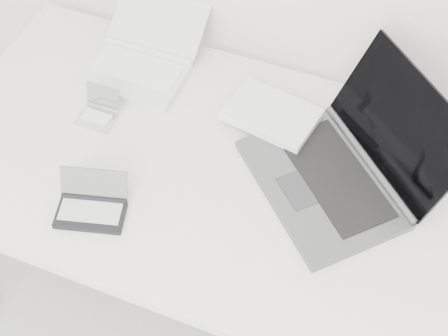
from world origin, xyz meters
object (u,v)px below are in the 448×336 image
at_px(netbook_open_white, 142,59).
at_px(palmtop_charcoal, 92,206).
at_px(desk, 241,185).
at_px(laptop_large, 329,156).

height_order(netbook_open_white, palmtop_charcoal, netbook_open_white).
distance_m(desk, netbook_open_white, 0.48).
height_order(desk, netbook_open_white, netbook_open_white).
xyz_separation_m(laptop_large, palmtop_charcoal, (-0.48, -0.33, -0.03)).
bearing_deg(desk, palmtop_charcoal, -141.46).
relative_size(desk, netbook_open_white, 4.68).
bearing_deg(palmtop_charcoal, netbook_open_white, 87.22).
bearing_deg(netbook_open_white, palmtop_charcoal, -77.89).
xyz_separation_m(netbook_open_white, palmtop_charcoal, (0.11, -0.49, -0.01)).
distance_m(desk, laptop_large, 0.23).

